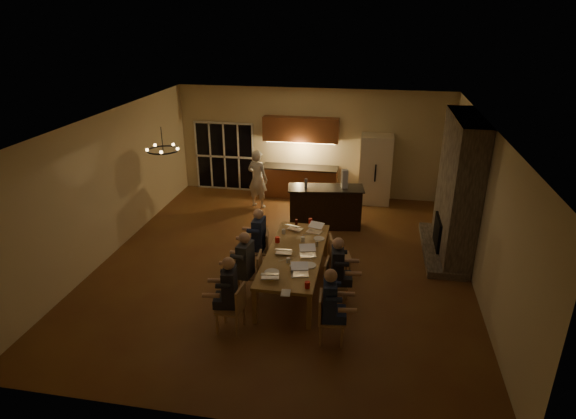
% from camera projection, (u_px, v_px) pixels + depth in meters
% --- Properties ---
extents(floor, '(9.00, 9.00, 0.00)m').
position_uv_depth(floor, '(284.00, 264.00, 10.73)').
color(floor, brown).
rests_on(floor, ground).
extents(back_wall, '(8.00, 0.04, 3.20)m').
position_uv_depth(back_wall, '(312.00, 143.00, 14.22)').
color(back_wall, beige).
rests_on(back_wall, ground).
extents(left_wall, '(0.04, 9.00, 3.20)m').
position_uv_depth(left_wall, '(108.00, 185.00, 10.78)').
color(left_wall, beige).
rests_on(left_wall, ground).
extents(right_wall, '(0.04, 9.00, 3.20)m').
position_uv_depth(right_wall, '(484.00, 210.00, 9.45)').
color(right_wall, beige).
rests_on(right_wall, ground).
extents(ceiling, '(8.00, 9.00, 0.04)m').
position_uv_depth(ceiling, '(283.00, 120.00, 9.50)').
color(ceiling, white).
rests_on(ceiling, back_wall).
extents(french_doors, '(1.86, 0.08, 2.10)m').
position_uv_depth(french_doors, '(225.00, 157.00, 14.84)').
color(french_doors, black).
rests_on(french_doors, ground).
extents(fireplace, '(0.58, 2.50, 3.20)m').
position_uv_depth(fireplace, '(458.00, 188.00, 10.60)').
color(fireplace, '#6E6256').
rests_on(fireplace, ground).
extents(kitchenette, '(2.24, 0.68, 2.40)m').
position_uv_depth(kitchenette, '(300.00, 158.00, 14.14)').
color(kitchenette, brown).
rests_on(kitchenette, ground).
extents(refrigerator, '(0.90, 0.68, 2.00)m').
position_uv_depth(refrigerator, '(375.00, 169.00, 13.80)').
color(refrigerator, beige).
rests_on(refrigerator, ground).
extents(dining_table, '(1.10, 2.90, 0.75)m').
position_uv_depth(dining_table, '(295.00, 269.00, 9.75)').
color(dining_table, '#AB7A44').
rests_on(dining_table, ground).
extents(bar_island, '(1.99, 0.95, 1.08)m').
position_uv_depth(bar_island, '(325.00, 207.00, 12.38)').
color(bar_island, black).
rests_on(bar_island, ground).
extents(chair_left_near, '(0.47, 0.47, 0.89)m').
position_uv_depth(chair_left_near, '(230.00, 308.00, 8.36)').
color(chair_left_near, '#A48052').
rests_on(chair_left_near, ground).
extents(chair_left_mid, '(0.47, 0.47, 0.89)m').
position_uv_depth(chair_left_mid, '(250.00, 274.00, 9.45)').
color(chair_left_mid, '#A48052').
rests_on(chair_left_mid, ground).
extents(chair_left_far, '(0.51, 0.51, 0.89)m').
position_uv_depth(chair_left_far, '(258.00, 250.00, 10.37)').
color(chair_left_far, '#A48052').
rests_on(chair_left_far, ground).
extents(chair_right_near, '(0.47, 0.47, 0.89)m').
position_uv_depth(chair_right_near, '(332.00, 318.00, 8.08)').
color(chair_right_near, '#A48052').
rests_on(chair_right_near, ground).
extents(chair_right_mid, '(0.46, 0.46, 0.89)m').
position_uv_depth(chair_right_mid, '(337.00, 283.00, 9.13)').
color(chair_right_mid, '#A48052').
rests_on(chair_right_mid, ground).
extents(chair_right_far, '(0.54, 0.54, 0.89)m').
position_uv_depth(chair_right_far, '(340.00, 256.00, 10.13)').
color(chair_right_far, '#A48052').
rests_on(chair_right_far, ground).
extents(person_left_near, '(0.67, 0.67, 1.38)m').
position_uv_depth(person_left_near, '(230.00, 293.00, 8.36)').
color(person_left_near, '#24262F').
rests_on(person_left_near, ground).
extents(person_right_near, '(0.66, 0.66, 1.38)m').
position_uv_depth(person_right_near, '(330.00, 306.00, 7.99)').
color(person_right_near, '#1C2646').
rests_on(person_right_near, ground).
extents(person_left_mid, '(0.68, 0.68, 1.38)m').
position_uv_depth(person_left_mid, '(246.00, 265.00, 9.27)').
color(person_left_mid, '#3B4046').
rests_on(person_left_mid, ground).
extents(person_right_mid, '(0.67, 0.67, 1.38)m').
position_uv_depth(person_right_mid, '(337.00, 271.00, 9.06)').
color(person_right_mid, '#24262F').
rests_on(person_right_mid, ground).
extents(person_left_far, '(0.61, 0.61, 1.38)m').
position_uv_depth(person_left_far, '(259.00, 239.00, 10.34)').
color(person_left_far, '#1C2646').
rests_on(person_left_far, ground).
extents(standing_person, '(0.70, 0.57, 1.67)m').
position_uv_depth(standing_person, '(258.00, 179.00, 13.53)').
color(standing_person, silver).
rests_on(standing_person, ground).
extents(chandelier, '(0.62, 0.62, 0.03)m').
position_uv_depth(chandelier, '(163.00, 150.00, 9.23)').
color(chandelier, black).
rests_on(chandelier, ceiling).
extents(laptop_a, '(0.36, 0.33, 0.23)m').
position_uv_depth(laptop_a, '(270.00, 271.00, 8.70)').
color(laptop_a, silver).
rests_on(laptop_a, dining_table).
extents(laptop_b, '(0.37, 0.34, 0.23)m').
position_uv_depth(laptop_b, '(300.00, 269.00, 8.77)').
color(laptop_b, silver).
rests_on(laptop_b, dining_table).
extents(laptop_c, '(0.33, 0.30, 0.23)m').
position_uv_depth(laptop_c, '(284.00, 248.00, 9.57)').
color(laptop_c, silver).
rests_on(laptop_c, dining_table).
extents(laptop_d, '(0.38, 0.35, 0.23)m').
position_uv_depth(laptop_d, '(308.00, 251.00, 9.45)').
color(laptop_d, silver).
rests_on(laptop_d, dining_table).
extents(laptop_e, '(0.40, 0.37, 0.23)m').
position_uv_depth(laptop_e, '(295.00, 224.00, 10.60)').
color(laptop_e, silver).
rests_on(laptop_e, dining_table).
extents(laptop_f, '(0.39, 0.36, 0.23)m').
position_uv_depth(laptop_f, '(314.00, 227.00, 10.46)').
color(laptop_f, silver).
rests_on(laptop_f, dining_table).
extents(mug_front, '(0.08, 0.08, 0.10)m').
position_uv_depth(mug_front, '(288.00, 260.00, 9.22)').
color(mug_front, white).
rests_on(mug_front, dining_table).
extents(mug_mid, '(0.09, 0.09, 0.10)m').
position_uv_depth(mug_mid, '(303.00, 239.00, 10.07)').
color(mug_mid, white).
rests_on(mug_mid, dining_table).
extents(mug_back, '(0.08, 0.08, 0.10)m').
position_uv_depth(mug_back, '(284.00, 231.00, 10.41)').
color(mug_back, white).
rests_on(mug_back, dining_table).
extents(redcup_near, '(0.09, 0.09, 0.12)m').
position_uv_depth(redcup_near, '(307.00, 285.00, 8.37)').
color(redcup_near, red).
rests_on(redcup_near, dining_table).
extents(redcup_mid, '(0.10, 0.10, 0.12)m').
position_uv_depth(redcup_mid, '(277.00, 240.00, 10.02)').
color(redcup_mid, red).
rests_on(redcup_mid, dining_table).
extents(redcup_far, '(0.09, 0.09, 0.12)m').
position_uv_depth(redcup_far, '(310.00, 221.00, 10.91)').
color(redcup_far, red).
rests_on(redcup_far, dining_table).
extents(can_silver, '(0.07, 0.07, 0.12)m').
position_uv_depth(can_silver, '(291.00, 268.00, 8.91)').
color(can_silver, '#B2B2B7').
rests_on(can_silver, dining_table).
extents(can_cola, '(0.06, 0.06, 0.12)m').
position_uv_depth(can_cola, '(296.00, 222.00, 10.85)').
color(can_cola, '#3F0F0C').
rests_on(can_cola, dining_table).
extents(can_right, '(0.06, 0.06, 0.12)m').
position_uv_depth(can_right, '(317.00, 244.00, 9.84)').
color(can_right, '#B2B2B7').
rests_on(can_right, dining_table).
extents(plate_near, '(0.27, 0.27, 0.02)m').
position_uv_depth(plate_near, '(309.00, 265.00, 9.11)').
color(plate_near, white).
rests_on(plate_near, dining_table).
extents(plate_left, '(0.28, 0.28, 0.02)m').
position_uv_depth(plate_left, '(272.00, 272.00, 8.87)').
color(plate_left, white).
rests_on(plate_left, dining_table).
extents(plate_far, '(0.23, 0.23, 0.02)m').
position_uv_depth(plate_far, '(319.00, 239.00, 10.18)').
color(plate_far, white).
rests_on(plate_far, dining_table).
extents(notepad, '(0.18, 0.24, 0.01)m').
position_uv_depth(notepad, '(286.00, 293.00, 8.23)').
color(notepad, white).
rests_on(notepad, dining_table).
extents(bar_bottle, '(0.08, 0.08, 0.24)m').
position_uv_depth(bar_bottle, '(306.00, 183.00, 12.11)').
color(bar_bottle, '#99999E').
rests_on(bar_bottle, bar_island).
extents(bar_blender, '(0.19, 0.19, 0.47)m').
position_uv_depth(bar_blender, '(345.00, 179.00, 12.07)').
color(bar_blender, silver).
rests_on(bar_blender, bar_island).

